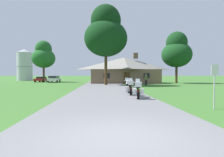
{
  "coord_description": "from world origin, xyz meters",
  "views": [
    {
      "loc": [
        -0.42,
        -4.61,
        1.66
      ],
      "look_at": [
        0.87,
        17.08,
        1.19
      ],
      "focal_mm": 29.08,
      "sensor_mm": 36.0,
      "label": 1
    }
  ],
  "objects": [
    {
      "name": "ground_plane",
      "position": [
        0.0,
        20.0,
        0.0
      ],
      "size": [
        500.0,
        500.0,
        0.0
      ],
      "primitive_type": "plane",
      "color": "#386628"
    },
    {
      "name": "parked_red_sedan_far_left",
      "position": [
        -13.88,
        36.94,
        0.64
      ],
      "size": [
        2.09,
        4.29,
        1.2
      ],
      "rotation": [
        0.0,
        0.0,
        -0.05
      ],
      "color": "maroon",
      "rests_on": "ground"
    },
    {
      "name": "asphalt_driveway",
      "position": [
        0.0,
        18.0,
        0.03
      ],
      "size": [
        6.4,
        80.0,
        0.06
      ],
      "primitive_type": "cube",
      "color": "slate",
      "rests_on": "ground"
    },
    {
      "name": "tree_right_of_lodge",
      "position": [
        14.08,
        29.58,
        6.18
      ],
      "size": [
        5.7,
        5.7,
        9.92
      ],
      "color": "#422D19",
      "rests_on": "ground"
    },
    {
      "name": "motorcycle_silver_farthest_in_row",
      "position": [
        2.0,
        11.61,
        0.62
      ],
      "size": [
        0.66,
        2.08,
        1.3
      ],
      "rotation": [
        0.0,
        0.0,
        -0.02
      ],
      "color": "black",
      "rests_on": "asphalt_driveway"
    },
    {
      "name": "parked_white_suv_far_left",
      "position": [
        -10.49,
        34.88,
        0.78
      ],
      "size": [
        2.0,
        4.64,
        1.4
      ],
      "rotation": [
        0.0,
        0.0,
        0.02
      ],
      "color": "silver",
      "rests_on": "ground"
    },
    {
      "name": "tree_by_lodge_front",
      "position": [
        0.3,
        23.54,
        8.05
      ],
      "size": [
        6.66,
        6.66,
        12.43
      ],
      "color": "#422D19",
      "rests_on": "ground"
    },
    {
      "name": "metal_silo_distant",
      "position": [
        -21.75,
        47.34,
        4.39
      ],
      "size": [
        4.16,
        4.16,
        8.76
      ],
      "color": "#B2B7BC",
      "rests_on": "ground"
    },
    {
      "name": "motorcycle_blue_second_in_row",
      "position": [
        1.94,
        9.77,
        0.61
      ],
      "size": [
        0.9,
        2.08,
        1.3
      ],
      "rotation": [
        0.0,
        0.0,
        -0.14
      ],
      "color": "black",
      "rests_on": "asphalt_driveway"
    },
    {
      "name": "metal_signpost_roadside",
      "position": [
        4.96,
        3.69,
        1.35
      ],
      "size": [
        0.36,
        0.06,
        2.14
      ],
      "color": "#9EA0A5",
      "rests_on": "ground"
    },
    {
      "name": "bystander_olive_shirt_near_lodge",
      "position": [
        6.35,
        22.44,
        0.95
      ],
      "size": [
        0.47,
        0.38,
        1.69
      ],
      "rotation": [
        0.0,
        0.0,
        2.55
      ],
      "color": "black",
      "rests_on": "ground"
    },
    {
      "name": "stone_lodge",
      "position": [
        4.13,
        31.45,
        2.62
      ],
      "size": [
        13.54,
        8.39,
        5.99
      ],
      "color": "brown",
      "rests_on": "ground"
    },
    {
      "name": "tree_left_far",
      "position": [
        -13.23,
        36.61,
        5.9
      ],
      "size": [
        5.05,
        5.05,
        9.22
      ],
      "color": "#422D19",
      "rests_on": "ground"
    },
    {
      "name": "motorcycle_black_nearest_to_camera",
      "position": [
        2.08,
        7.55,
        0.61
      ],
      "size": [
        0.95,
        2.07,
        1.3
      ],
      "rotation": [
        0.0,
        0.0,
        -0.17
      ],
      "color": "black",
      "rests_on": "asphalt_driveway"
    }
  ]
}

